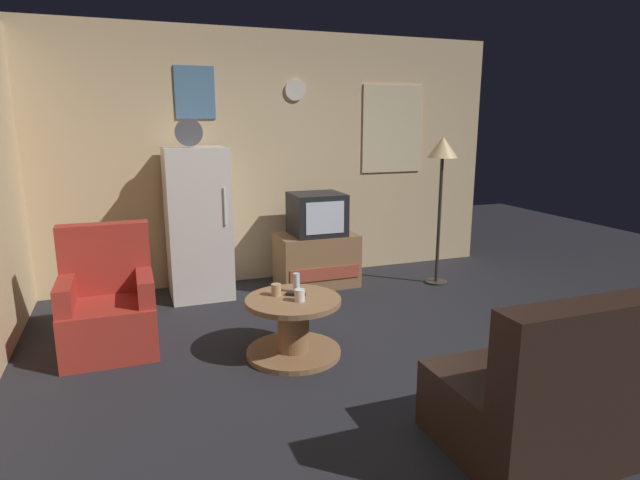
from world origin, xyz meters
The scene contains 13 objects.
ground_plane centered at (0.00, 0.00, 0.00)m, with size 12.00×12.00×0.00m, color #232328.
wall_with_art centered at (0.01, 2.45, 1.35)m, with size 5.20×0.12×2.68m.
fridge centered at (-0.94, 2.03, 0.75)m, with size 0.60×0.62×1.77m.
tv_stand centered at (0.29, 1.94, 0.28)m, with size 0.84×0.53×0.57m.
crt_tv centered at (0.29, 1.94, 0.79)m, with size 0.54×0.51×0.44m.
standing_lamp centered at (1.56, 1.56, 1.36)m, with size 0.32×0.32×1.59m.
coffee_table centered at (-0.47, 0.35, 0.23)m, with size 0.72×0.72×0.45m.
wine_glass centered at (-0.40, 0.49, 0.53)m, with size 0.05×0.05×0.15m, color silver.
mug_ceramic_white centered at (-0.44, 0.28, 0.50)m, with size 0.08×0.08×0.09m, color silver.
mug_ceramic_tan centered at (-0.57, 0.46, 0.50)m, with size 0.08×0.08×0.09m, color tan.
remote_control centered at (-0.43, 0.40, 0.46)m, with size 0.15×0.04×0.02m, color black.
armchair centered at (-1.78, 0.97, 0.34)m, with size 0.68×0.68×0.96m.
couch centered at (0.78, -1.26, 0.31)m, with size 1.70×0.80×0.92m.
Camera 1 is at (-1.57, -3.22, 1.74)m, focal length 29.51 mm.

